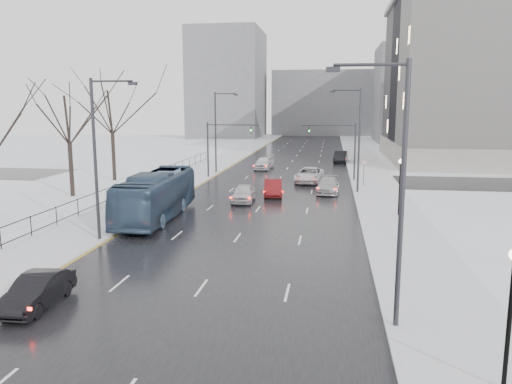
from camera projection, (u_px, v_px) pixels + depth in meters
The scene contains 28 objects.
road at pixel (289, 167), 68.92m from camera, with size 16.00×150.00×0.04m, color black.
cross_road at pixel (280, 179), 57.23m from camera, with size 130.00×10.00×0.04m, color black.
sidewalk_left at pixel (214, 165), 70.46m from camera, with size 5.00×150.00×0.16m, color silver.
sidewalk_right at pixel (366, 168), 67.36m from camera, with size 5.00×150.00×0.16m, color silver.
park_strip at pixel (150, 164), 71.87m from camera, with size 14.00×150.00×0.12m, color white.
tree_park_d at pixel (73, 197), 46.23m from camera, with size 8.75×8.75×12.50m, color black, non-canonical shape.
tree_park_e at pixel (115, 181), 56.03m from camera, with size 9.45×9.45×13.50m, color black, non-canonical shape.
iron_fence at pixel (102, 197), 41.47m from camera, with size 0.06×70.00×1.30m.
streetlight_r_near at pixel (396, 183), 18.05m from camera, with size 2.95×0.25×10.00m.
streetlight_r_mid at pixel (357, 135), 47.27m from camera, with size 2.95×0.25×10.00m.
streetlight_l_near at pixel (98, 152), 30.20m from camera, with size 2.95×0.25×10.00m.
streetlight_l_far at pixel (217, 128), 61.37m from camera, with size 2.95×0.25×10.00m.
lamppost_r_near at pixel (511, 299), 14.19m from camera, with size 0.36×0.36×4.28m.
lamppost_r_mid at pixel (400, 179), 37.57m from camera, with size 0.36×0.36×4.28m.
mast_signal_right at pixel (345, 144), 55.45m from camera, with size 6.10×0.33×6.50m.
mast_signal_left at pixel (217, 143), 57.61m from camera, with size 6.10×0.33×6.50m.
no_uturn_sign at pixel (364, 165), 51.58m from camera, with size 0.60×0.06×2.70m.
bldg_far_right at pixel (429, 94), 116.48m from camera, with size 24.00×20.00×22.00m, color slate.
bldg_far_left at pixel (228, 84), 133.09m from camera, with size 18.00×22.00×28.00m, color slate.
bldg_far_center at pixel (326, 103), 144.72m from camera, with size 30.00×18.00×18.00m, color slate.
sedan_left_near at pixel (37, 291), 20.85m from camera, with size 1.47×4.20×1.39m, color black.
bus at pixel (157, 195), 37.20m from camera, with size 2.91×12.42×3.46m, color #334963.
sedan_center_near at pixel (244, 193), 43.68m from camera, with size 1.82×4.51×1.54m, color silver.
sedan_right_near at pixel (273, 188), 46.53m from camera, with size 1.62×4.66×1.53m, color maroon.
sedan_right_cross at pixel (309, 175), 54.63m from camera, with size 2.74×5.94×1.65m, color silver.
sedan_right_far at pixel (328, 185), 48.17m from camera, with size 2.09×5.14×1.49m, color #A4A3A7.
sedan_center_far at pixel (264, 163), 65.91m from camera, with size 2.00×4.97×1.69m, color silver.
sedan_right_distant at pixel (341, 157), 73.86m from camera, with size 1.79×5.13×1.69m, color black.
Camera 1 is at (5.82, -8.40, 8.39)m, focal length 35.00 mm.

